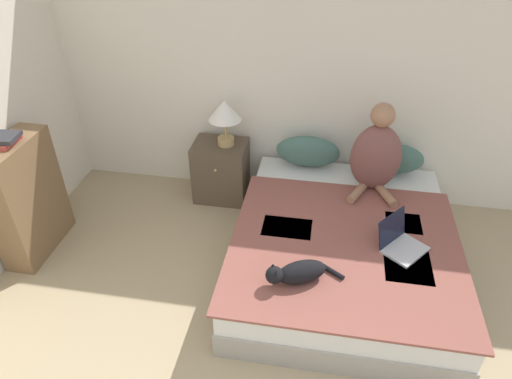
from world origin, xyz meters
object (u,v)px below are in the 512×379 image
pillow_far (390,158)px  table_lamp (225,113)px  bed (343,249)px  book_stack_top (5,140)px  nightstand (221,171)px  laptop_open (400,242)px  cat_tabby (297,272)px  person_sitting (376,155)px  pillow_near (308,151)px  bookshelf (27,199)px

pillow_far → table_lamp: size_ratio=1.33×
bed → book_stack_top: book_stack_top is taller
pillow_far → nightstand: 1.57m
pillow_far → laptop_open: size_ratio=1.42×
cat_tabby → bed: bearing=-144.1°
pillow_far → laptop_open: bearing=-89.0°
bed → laptop_open: bearing=-21.6°
bed → pillow_far: pillow_far is taller
nightstand → table_lamp: bearing=4.0°
bed → laptop_open: laptop_open is taller
person_sitting → laptop_open: size_ratio=1.90×
laptop_open → table_lamp: bearing=96.3°
person_sitting → book_stack_top: size_ratio=3.49×
pillow_near → nightstand: bearing=-175.6°
bed → cat_tabby: (-0.32, -0.61, 0.29)m
bed → table_lamp: 1.55m
cat_tabby → bookshelf: size_ratio=0.52×
bed → bookshelf: size_ratio=2.00×
pillow_near → person_sitting: size_ratio=0.75×
cat_tabby → bookshelf: 2.26m
pillow_far → bookshelf: 3.09m
pillow_far → nightstand: (-1.55, -0.06, -0.26)m
pillow_far → bookshelf: bearing=-160.2°
pillow_far → book_stack_top: bearing=-160.1°
cat_tabby → bookshelf: bookshelf is taller
pillow_near → pillow_far: 0.74m
nightstand → table_lamp: size_ratio=1.34×
person_sitting → laptop_open: 0.82m
bed → cat_tabby: size_ratio=3.87×
person_sitting → pillow_far: bearing=59.5°
bed → pillow_far: size_ratio=3.44×
table_lamp → bed: bearing=-36.1°
bed → bookshelf: 2.56m
bed → pillow_far: (0.37, 0.88, 0.35)m
table_lamp → bookshelf: bearing=-145.1°
laptop_open → nightstand: size_ratio=0.70×
person_sitting → bed: bearing=-108.9°
person_sitting → table_lamp: 1.35m
cat_tabby → pillow_far: bearing=-141.2°
bookshelf → cat_tabby: bearing=-11.2°
laptop_open → person_sitting: bearing=52.5°
nightstand → pillow_near: bearing=4.4°
person_sitting → cat_tabby: person_sitting is taller
nightstand → book_stack_top: size_ratio=2.62×
pillow_far → bookshelf: bookshelf is taller
bed → table_lamp: (-1.12, 0.82, 0.70)m
person_sitting → bookshelf: person_sitting is taller
person_sitting → table_lamp: (-1.32, 0.22, 0.17)m
book_stack_top → laptop_open: bearing=0.5°
bed → pillow_near: bearing=112.8°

